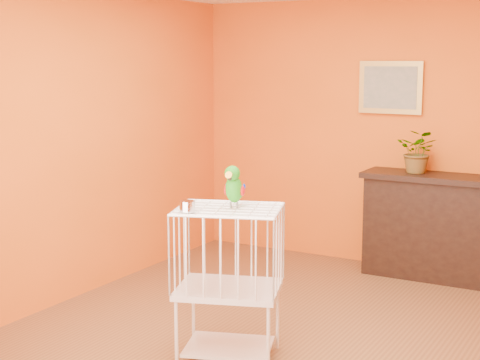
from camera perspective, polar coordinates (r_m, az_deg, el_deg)
The scene contains 8 objects.
ground at distance 5.52m, azimuth 3.68°, elevation -12.12°, with size 4.50×4.50×0.00m, color brown.
room_shell at distance 5.15m, azimuth 3.87°, elevation 4.49°, with size 4.50×4.50×4.50m.
console_cabinet at distance 7.04m, azimuth 14.77°, elevation -3.50°, with size 1.31×0.47×0.98m.
potted_plant at distance 6.95m, azimuth 13.62°, elevation 1.78°, with size 0.36×0.40×0.32m, color #26722D.
framed_picture at distance 7.20m, azimuth 11.60°, elevation 7.04°, with size 0.62×0.04×0.50m.
birdcage at distance 4.98m, azimuth -0.89°, elevation -7.89°, with size 0.81×0.71×1.04m.
feed_cup at distance 4.73m, azimuth -4.11°, elevation -2.05°, with size 0.10×0.10×0.07m, color silver.
parrot at distance 4.84m, azimuth -0.48°, elevation -0.48°, with size 0.15×0.26×0.29m.
Camera 1 is at (2.22, -4.63, 2.02)m, focal length 55.00 mm.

